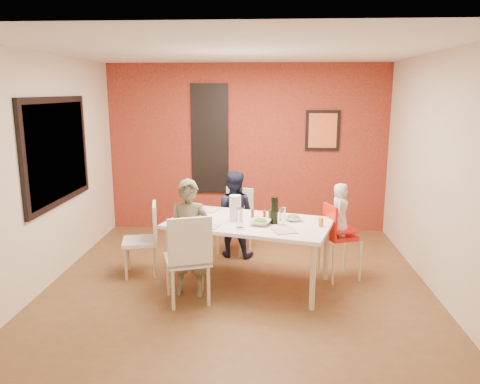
# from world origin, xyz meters

# --- Properties ---
(ground) EXTENTS (4.50, 4.50, 0.00)m
(ground) POSITION_xyz_m (0.00, 0.00, 0.00)
(ground) COLOR brown
(ground) RESTS_ON ground
(ceiling) EXTENTS (4.50, 4.50, 0.02)m
(ceiling) POSITION_xyz_m (0.00, 0.00, 2.70)
(ceiling) COLOR silver
(ceiling) RESTS_ON wall_back
(wall_back) EXTENTS (4.50, 0.02, 2.70)m
(wall_back) POSITION_xyz_m (0.00, 2.25, 1.35)
(wall_back) COLOR beige
(wall_back) RESTS_ON ground
(wall_front) EXTENTS (4.50, 0.02, 2.70)m
(wall_front) POSITION_xyz_m (0.00, -2.25, 1.35)
(wall_front) COLOR beige
(wall_front) RESTS_ON ground
(wall_left) EXTENTS (0.02, 4.50, 2.70)m
(wall_left) POSITION_xyz_m (-2.25, 0.00, 1.35)
(wall_left) COLOR beige
(wall_left) RESTS_ON ground
(wall_right) EXTENTS (0.02, 4.50, 2.70)m
(wall_right) POSITION_xyz_m (2.25, 0.00, 1.35)
(wall_right) COLOR beige
(wall_right) RESTS_ON ground
(brick_accent_wall) EXTENTS (4.50, 0.02, 2.70)m
(brick_accent_wall) POSITION_xyz_m (0.00, 2.23, 1.35)
(brick_accent_wall) COLOR maroon
(brick_accent_wall) RESTS_ON ground
(picture_window_frame) EXTENTS (0.05, 1.70, 1.30)m
(picture_window_frame) POSITION_xyz_m (-2.22, 0.20, 1.55)
(picture_window_frame) COLOR black
(picture_window_frame) RESTS_ON wall_left
(picture_window_pane) EXTENTS (0.02, 1.55, 1.15)m
(picture_window_pane) POSITION_xyz_m (-2.21, 0.20, 1.55)
(picture_window_pane) COLOR black
(picture_window_pane) RESTS_ON wall_left
(glassblock_strip) EXTENTS (0.55, 0.03, 1.70)m
(glassblock_strip) POSITION_xyz_m (-0.60, 2.21, 1.50)
(glassblock_strip) COLOR silver
(glassblock_strip) RESTS_ON wall_back
(glassblock_surround) EXTENTS (0.60, 0.03, 1.76)m
(glassblock_surround) POSITION_xyz_m (-0.60, 2.21, 1.50)
(glassblock_surround) COLOR black
(glassblock_surround) RESTS_ON wall_back
(art_print_frame) EXTENTS (0.54, 0.03, 0.64)m
(art_print_frame) POSITION_xyz_m (1.20, 2.21, 1.65)
(art_print_frame) COLOR black
(art_print_frame) RESTS_ON wall_back
(art_print_canvas) EXTENTS (0.44, 0.01, 0.54)m
(art_print_canvas) POSITION_xyz_m (1.20, 2.19, 1.65)
(art_print_canvas) COLOR orange
(art_print_canvas) RESTS_ON wall_back
(dining_table) EXTENTS (2.07, 1.51, 0.77)m
(dining_table) POSITION_xyz_m (0.13, -0.03, 0.70)
(dining_table) COLOR white
(dining_table) RESTS_ON ground
(chair_near) EXTENTS (0.59, 0.59, 1.00)m
(chair_near) POSITION_xyz_m (-0.49, -0.63, 0.56)
(chair_near) COLOR silver
(chair_near) RESTS_ON ground
(chair_far) EXTENTS (0.54, 0.54, 0.91)m
(chair_far) POSITION_xyz_m (-0.10, 1.16, 0.51)
(chair_far) COLOR silver
(chair_far) RESTS_ON ground
(chair_left) EXTENTS (0.50, 0.50, 0.91)m
(chair_left) POSITION_xyz_m (-1.16, 0.20, 0.51)
(chair_left) COLOR silver
(chair_left) RESTS_ON ground
(high_chair) EXTENTS (0.50, 0.50, 0.94)m
(high_chair) POSITION_xyz_m (1.19, 0.20, 0.56)
(high_chair) COLOR red
(high_chair) RESTS_ON ground
(child_near) EXTENTS (0.51, 0.35, 1.33)m
(child_near) POSITION_xyz_m (-0.52, -0.38, 0.66)
(child_near) COLOR brown
(child_near) RESTS_ON ground
(child_far) EXTENTS (0.65, 0.55, 1.20)m
(child_far) POSITION_xyz_m (-0.13, 0.93, 0.60)
(child_far) COLOR #161A31
(child_far) RESTS_ON ground
(toddler) EXTENTS (0.27, 0.35, 0.64)m
(toddler) POSITION_xyz_m (1.21, 0.21, 0.87)
(toddler) COLOR beige
(toddler) RESTS_ON high_chair
(plate_near_left) EXTENTS (0.24, 0.24, 0.01)m
(plate_near_left) POSITION_xyz_m (-0.30, -0.30, 0.78)
(plate_near_left) COLOR white
(plate_near_left) RESTS_ON dining_table
(plate_far_mid) EXTENTS (0.24, 0.24, 0.01)m
(plate_far_mid) POSITION_xyz_m (0.32, 0.27, 0.78)
(plate_far_mid) COLOR white
(plate_far_mid) RESTS_ON dining_table
(plate_near_right) EXTENTS (0.29, 0.29, 0.01)m
(plate_near_right) POSITION_xyz_m (0.53, -0.41, 0.78)
(plate_near_right) COLOR white
(plate_near_right) RESTS_ON dining_table
(plate_far_left) EXTENTS (0.30, 0.30, 0.01)m
(plate_far_left) POSITION_xyz_m (-0.42, 0.44, 0.78)
(plate_far_left) COLOR white
(plate_far_left) RESTS_ON dining_table
(salad_bowl_a) EXTENTS (0.29, 0.29, 0.06)m
(salad_bowl_a) POSITION_xyz_m (0.26, -0.17, 0.80)
(salad_bowl_a) COLOR silver
(salad_bowl_a) RESTS_ON dining_table
(salad_bowl_b) EXTENTS (0.24, 0.24, 0.05)m
(salad_bowl_b) POSITION_xyz_m (0.65, 0.03, 0.80)
(salad_bowl_b) COLOR white
(salad_bowl_b) RESTS_ON dining_table
(wine_bottle) EXTENTS (0.08, 0.08, 0.31)m
(wine_bottle) POSITION_xyz_m (0.42, -0.11, 0.93)
(wine_bottle) COLOR black
(wine_bottle) RESTS_ON dining_table
(wine_glass_a) EXTENTS (0.08, 0.08, 0.22)m
(wine_glass_a) POSITION_xyz_m (0.03, -0.28, 0.88)
(wine_glass_a) COLOR white
(wine_glass_a) RESTS_ON dining_table
(wine_glass_b) EXTENTS (0.07, 0.07, 0.20)m
(wine_glass_b) POSITION_xyz_m (0.51, -0.14, 0.87)
(wine_glass_b) COLOR white
(wine_glass_b) RESTS_ON dining_table
(paper_towel_roll) EXTENTS (0.13, 0.13, 0.30)m
(paper_towel_roll) POSITION_xyz_m (-0.04, -0.01, 0.92)
(paper_towel_roll) COLOR white
(paper_towel_roll) RESTS_ON dining_table
(condiment_red) EXTENTS (0.04, 0.04, 0.14)m
(condiment_red) POSITION_xyz_m (0.31, -0.04, 0.84)
(condiment_red) COLOR red
(condiment_red) RESTS_ON dining_table
(condiment_green) EXTENTS (0.04, 0.04, 0.15)m
(condiment_green) POSITION_xyz_m (0.37, -0.06, 0.85)
(condiment_green) COLOR #316923
(condiment_green) RESTS_ON dining_table
(condiment_brown) EXTENTS (0.04, 0.04, 0.15)m
(condiment_brown) POSITION_xyz_m (0.17, -0.03, 0.85)
(condiment_brown) COLOR brown
(condiment_brown) RESTS_ON dining_table
(sippy_cup) EXTENTS (0.06, 0.06, 0.10)m
(sippy_cup) POSITION_xyz_m (0.94, -0.20, 0.82)
(sippy_cup) COLOR orange
(sippy_cup) RESTS_ON dining_table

